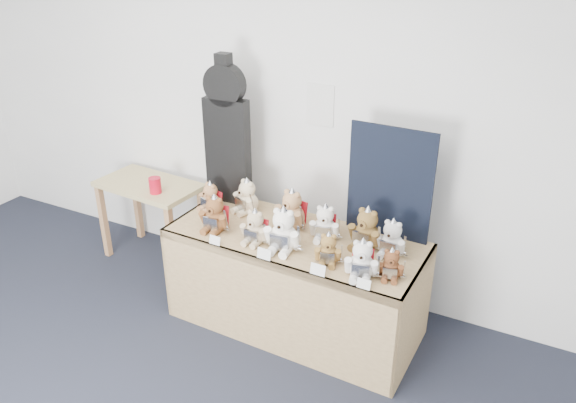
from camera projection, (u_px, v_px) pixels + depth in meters
The scene contains 22 objects.
room_shell at pixel (320, 105), 3.97m from camera, with size 6.00×6.00×6.00m.
display_table at pixel (290, 261), 3.81m from camera, with size 1.77×0.77×0.73m.
side_table at pixel (150, 197), 4.69m from camera, with size 0.89×0.54×0.71m.
guitar_case at pixel (227, 132), 4.07m from camera, with size 0.34×0.12×1.11m.
navy_board at pixel (390, 183), 3.66m from camera, with size 0.57×0.02×0.77m, color black.
red_cup at pixel (155, 185), 4.44m from camera, with size 0.10×0.10×0.13m, color red.
teddy_front_far_left at pixel (215, 215), 3.83m from camera, with size 0.24×0.20×0.29m.
teddy_front_left at pixel (255, 228), 3.69m from camera, with size 0.21×0.18×0.26m.
teddy_front_centre at pixel (283, 231), 3.59m from camera, with size 0.27×0.23×0.33m.
teddy_front_right at pixel (328, 250), 3.46m from camera, with size 0.19×0.18×0.23m.
teddy_front_far_right at pixel (362, 261), 3.31m from camera, with size 0.23×0.21×0.28m.
teddy_front_end at pixel (391, 265), 3.31m from camera, with size 0.18×0.16×0.22m.
teddy_back_left at pixel (247, 198), 4.08m from camera, with size 0.23×0.22×0.29m.
teddy_back_centre_left at pixel (292, 211), 3.87m from camera, with size 0.26×0.23×0.32m.
teddy_back_centre_right at pixel (325, 224), 3.73m from camera, with size 0.23×0.21×0.27m.
teddy_back_right at pixel (366, 230), 3.62m from camera, with size 0.26×0.23×0.31m.
teddy_back_end at pixel (392, 240), 3.54m from camera, with size 0.22×0.18×0.27m.
teddy_back_far_left at pixel (210, 198), 4.12m from camera, with size 0.19×0.19×0.24m.
entry_card_a at pixel (215, 240), 3.69m from camera, with size 0.08×0.00×0.06m, color silver.
entry_card_b at pixel (264, 254), 3.52m from camera, with size 0.10×0.00×0.07m, color silver.
entry_card_c at pixel (318, 270), 3.36m from camera, with size 0.10×0.00×0.07m, color silver.
entry_card_d at pixel (364, 284), 3.23m from camera, with size 0.08×0.00×0.06m, color silver.
Camera 1 is at (2.10, -1.05, 2.60)m, focal length 35.00 mm.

